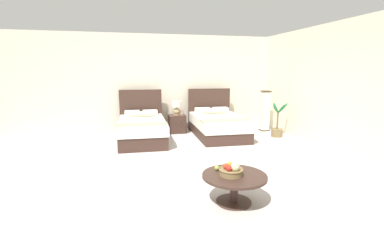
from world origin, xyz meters
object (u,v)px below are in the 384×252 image
(bed_near_window, at_px, (142,129))
(bed_near_corner, at_px, (218,125))
(floor_lamp_corner, at_px, (265,111))
(table_lamp, at_px, (177,106))
(coffee_table, at_px, (234,182))
(loose_apple, at_px, (217,168))
(vase, at_px, (182,113))
(nightstand, at_px, (177,124))
(fruit_bowl, at_px, (231,170))
(potted_palm, at_px, (277,128))

(bed_near_window, height_order, bed_near_corner, same)
(floor_lamp_corner, bearing_deg, table_lamp, 171.81)
(coffee_table, distance_m, loose_apple, 0.31)
(vase, bearing_deg, loose_apple, -94.80)
(nightstand, bearing_deg, vase, -15.94)
(coffee_table, bearing_deg, loose_apple, 129.57)
(coffee_table, bearing_deg, floor_lamp_corner, 57.71)
(table_lamp, bearing_deg, loose_apple, -92.88)
(bed_near_corner, distance_m, vase, 1.11)
(bed_near_corner, bearing_deg, vase, 142.61)
(coffee_table, relative_size, loose_apple, 12.40)
(nightstand, distance_m, floor_lamp_corner, 2.63)
(table_lamp, distance_m, fruit_bowl, 4.54)
(table_lamp, bearing_deg, bed_near_window, -145.39)
(nightstand, distance_m, coffee_table, 4.50)
(vase, distance_m, potted_palm, 2.67)
(vase, bearing_deg, floor_lamp_corner, -7.27)
(loose_apple, distance_m, potted_palm, 4.19)
(fruit_bowl, bearing_deg, table_lamp, 88.85)
(coffee_table, height_order, floor_lamp_corner, floor_lamp_corner)
(fruit_bowl, bearing_deg, vase, 87.04)
(bed_near_window, xyz_separation_m, vase, (1.17, 0.65, 0.27))
(bed_near_window, relative_size, loose_apple, 31.04)
(nightstand, bearing_deg, bed_near_window, -146.15)
(table_lamp, height_order, fruit_bowl, table_lamp)
(potted_palm, bearing_deg, bed_near_corner, 163.93)
(bed_near_window, xyz_separation_m, loose_apple, (0.82, -3.59, 0.13))
(nightstand, height_order, fruit_bowl, fruit_bowl)
(bed_near_corner, height_order, loose_apple, bed_near_corner)
(potted_palm, bearing_deg, bed_near_window, 172.84)
(coffee_table, distance_m, floor_lamp_corner, 4.92)
(nightstand, xyz_separation_m, floor_lamp_corner, (2.58, -0.35, 0.34))
(table_lamp, bearing_deg, nightstand, -90.00)
(bed_near_window, height_order, loose_apple, bed_near_window)
(loose_apple, relative_size, floor_lamp_corner, 0.06)
(nightstand, relative_size, loose_apple, 7.28)
(bed_near_corner, height_order, fruit_bowl, bed_near_corner)
(bed_near_corner, relative_size, table_lamp, 5.16)
(coffee_table, height_order, fruit_bowl, fruit_bowl)
(table_lamp, distance_m, floor_lamp_corner, 2.61)
(bed_near_corner, distance_m, fruit_bowl, 3.97)
(bed_near_corner, distance_m, potted_palm, 1.61)
(bed_near_corner, height_order, potted_palm, bed_near_corner)
(coffee_table, bearing_deg, bed_near_window, 104.63)
(bed_near_window, height_order, vase, bed_near_window)
(floor_lamp_corner, bearing_deg, potted_palm, -92.52)
(bed_near_window, xyz_separation_m, bed_near_corner, (2.04, -0.00, 0.01))
(loose_apple, xyz_separation_m, potted_palm, (2.76, 3.14, -0.19))
(nightstand, bearing_deg, fruit_bowl, -91.16)
(vase, height_order, potted_palm, potted_palm)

